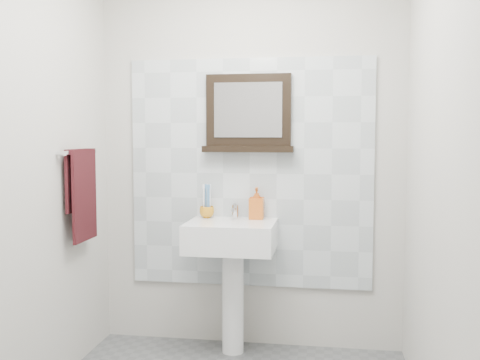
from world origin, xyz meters
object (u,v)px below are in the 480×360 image
object	(u,v)px
pedestal_sink	(232,250)
toothbrush_cup	(207,212)
hand_towel	(82,187)
framed_mirror	(248,115)
soap_dispenser	(257,203)

from	to	relation	value
pedestal_sink	toothbrush_cup	xyz separation A→B (m)	(-0.19, 0.14, 0.22)
toothbrush_cup	hand_towel	size ratio (longest dim) A/B	0.17
pedestal_sink	toothbrush_cup	bearing A→B (deg)	144.15
pedestal_sink	framed_mirror	distance (m)	0.88
pedestal_sink	framed_mirror	bearing A→B (deg)	66.84
framed_mirror	hand_towel	xyz separation A→B (m)	(-0.94, -0.48, -0.44)
framed_mirror	hand_towel	bearing A→B (deg)	-152.72
toothbrush_cup	hand_towel	xyz separation A→B (m)	(-0.67, -0.43, 0.19)
toothbrush_cup	pedestal_sink	bearing A→B (deg)	-35.85
framed_mirror	soap_dispenser	bearing A→B (deg)	-37.79
soap_dispenser	hand_towel	xyz separation A→B (m)	(-1.00, -0.44, 0.13)
toothbrush_cup	framed_mirror	bearing A→B (deg)	10.39
framed_mirror	hand_towel	size ratio (longest dim) A/B	1.08
pedestal_sink	toothbrush_cup	world-z (taller)	pedestal_sink
pedestal_sink	hand_towel	size ratio (longest dim) A/B	1.75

